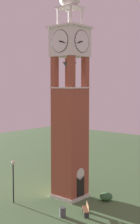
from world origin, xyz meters
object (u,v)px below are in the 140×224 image
at_px(clock_tower, 70,113).
at_px(trash_bin, 63,212).
at_px(park_bench, 86,209).
at_px(lamp_post, 13,174).

distance_m(clock_tower, trash_bin, 9.29).
xyz_separation_m(park_bench, trash_bin, (-1.69, 1.18, -0.08)).
relative_size(lamp_post, trash_bin, 5.00).
height_order(clock_tower, park_bench, clock_tower).
distance_m(clock_tower, park_bench, 9.05).
relative_size(park_bench, trash_bin, 1.80).
bearing_deg(park_bench, clock_tower, 58.56).
xyz_separation_m(clock_tower, trash_bin, (-4.06, -2.70, -7.91)).
height_order(clock_tower, trash_bin, clock_tower).
bearing_deg(clock_tower, park_bench, -121.44).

